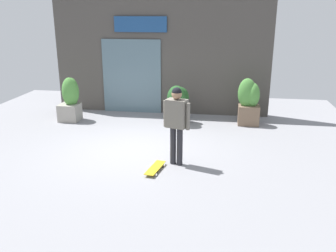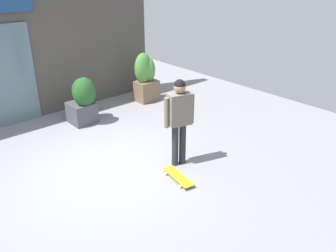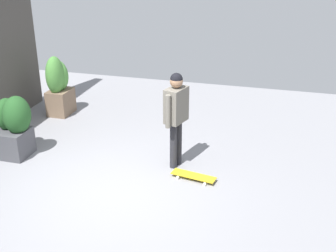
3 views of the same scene
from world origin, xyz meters
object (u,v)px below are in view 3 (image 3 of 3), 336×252
at_px(planter_box_left, 13,125).
at_px(skateboarder, 176,110).
at_px(planter_box_right, 58,85).
at_px(skateboard, 194,176).

bearing_deg(planter_box_left, skateboarder, -82.94).
height_order(skateboarder, planter_box_right, skateboarder).
bearing_deg(planter_box_right, skateboard, -120.23).
distance_m(skateboard, planter_box_left, 3.50).
relative_size(skateboard, planter_box_left, 0.68).
relative_size(skateboard, planter_box_right, 0.57).
bearing_deg(planter_box_left, skateboard, -90.38).
relative_size(skateboarder, planter_box_left, 1.47).
height_order(skateboarder, skateboard, skateboarder).
bearing_deg(skateboard, skateboarder, 146.41).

